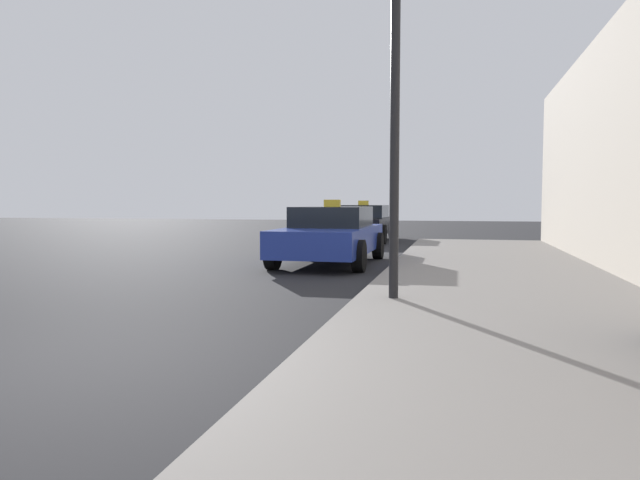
% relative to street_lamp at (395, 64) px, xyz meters
% --- Properties ---
extents(ground_plane, '(80.00, 80.00, 0.00)m').
position_rel_street_lamp_xyz_m(ground_plane, '(-2.49, -3.78, -3.09)').
color(ground_plane, '#232326').
extents(sidewalk, '(4.00, 32.00, 0.15)m').
position_rel_street_lamp_xyz_m(sidewalk, '(1.51, -3.78, -3.02)').
color(sidewalk, gray).
rests_on(sidewalk, ground_plane).
extents(street_lamp, '(0.36, 0.36, 4.30)m').
position_rel_street_lamp_xyz_m(street_lamp, '(0.00, 0.00, 0.00)').
color(street_lamp, black).
rests_on(street_lamp, sidewalk).
extents(car_blue, '(1.99, 4.31, 1.43)m').
position_rel_street_lamp_xyz_m(car_blue, '(-1.98, 5.23, -2.44)').
color(car_blue, '#233899').
rests_on(car_blue, ground_plane).
extents(car_black, '(2.03, 4.44, 1.43)m').
position_rel_street_lamp_xyz_m(car_black, '(-2.54, 13.06, -2.44)').
color(car_black, black).
rests_on(car_black, ground_plane).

